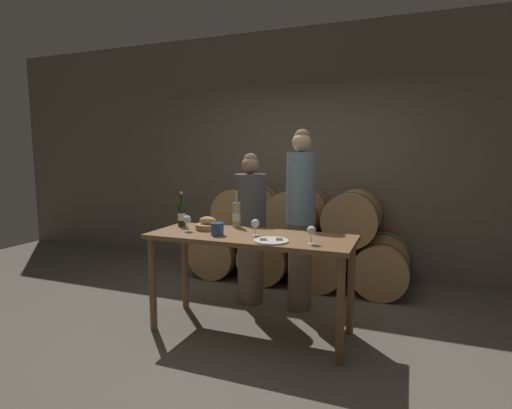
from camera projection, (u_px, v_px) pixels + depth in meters
The scene contains 14 objects.
ground_plane at pixel (251, 331), 3.58m from camera, with size 10.00×10.00×0.00m, color #665E51.
stone_wall_back at pixel (310, 152), 5.33m from camera, with size 10.00×0.12×3.20m.
barrel_stack at pixel (297, 238), 4.95m from camera, with size 2.65×0.88×1.17m.
tasting_table at pixel (250, 248), 3.48m from camera, with size 1.79×0.67×0.88m.
person_left at pixel (250, 228), 4.20m from camera, with size 0.33×0.33×1.59m.
person_right at pixel (301, 217), 3.98m from camera, with size 0.29×0.29×1.82m.
wine_bottle_red at pixel (182, 214), 3.86m from camera, with size 0.08×0.08×0.33m.
wine_bottle_white at pixel (236, 215), 3.82m from camera, with size 0.08×0.08×0.35m.
blue_crock at pixel (217, 228), 3.45m from camera, with size 0.12×0.12×0.11m.
bread_basket at pixel (208, 225), 3.70m from camera, with size 0.22×0.22×0.12m.
cheese_plate at pixel (271, 241), 3.20m from camera, with size 0.28×0.28×0.04m.
wine_glass_far_left at pixel (187, 220), 3.63m from camera, with size 0.07×0.07×0.14m.
wine_glass_left at pixel (255, 224), 3.42m from camera, with size 0.07×0.07×0.14m.
wine_glass_center at pixel (311, 231), 3.11m from camera, with size 0.07×0.07×0.14m.
Camera 1 is at (1.28, -3.16, 1.59)m, focal length 28.00 mm.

